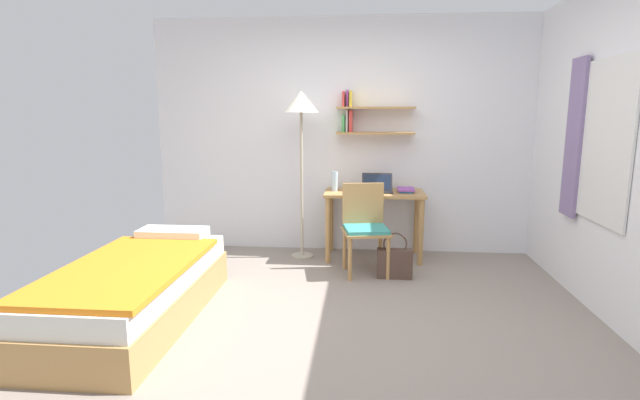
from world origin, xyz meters
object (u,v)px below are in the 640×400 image
(desk, at_px, (374,204))
(book_stack, at_px, (406,190))
(bed, at_px, (137,290))
(water_bottle, at_px, (335,181))
(desk_chair, at_px, (365,225))
(standing_lamp, at_px, (301,112))
(handbag, at_px, (395,262))
(laptop, at_px, (377,187))

(desk, xyz_separation_m, book_stack, (0.33, 0.01, 0.16))
(desk, bearing_deg, bed, -135.47)
(water_bottle, distance_m, book_stack, 0.77)
(desk_chair, distance_m, book_stack, 0.72)
(standing_lamp, distance_m, handbag, 1.81)
(standing_lamp, distance_m, book_stack, 1.38)
(water_bottle, bearing_deg, desk, -2.00)
(standing_lamp, bearing_deg, desk, 4.21)
(bed, xyz_separation_m, standing_lamp, (1.04, 1.73, 1.33))
(standing_lamp, height_order, handbag, standing_lamp)
(standing_lamp, xyz_separation_m, water_bottle, (0.35, 0.07, -0.73))
(desk_chair, bearing_deg, water_bottle, 123.05)
(laptop, relative_size, handbag, 0.73)
(laptop, bearing_deg, bed, -135.80)
(standing_lamp, bearing_deg, book_stack, 3.61)
(bed, height_order, handbag, bed)
(laptop, bearing_deg, water_bottle, 178.91)
(desk, bearing_deg, handbag, -73.65)
(standing_lamp, bearing_deg, water_bottle, 11.60)
(water_bottle, relative_size, handbag, 0.48)
(bed, bearing_deg, water_bottle, 52.35)
(laptop, height_order, book_stack, laptop)
(desk, relative_size, handbag, 2.36)
(desk, distance_m, laptop, 0.19)
(laptop, distance_m, water_bottle, 0.46)
(bed, xyz_separation_m, desk, (1.82, 1.79, 0.35))
(laptop, bearing_deg, desk_chair, -103.90)
(bed, bearing_deg, laptop, 44.20)
(desk, distance_m, standing_lamp, 1.25)
(book_stack, bearing_deg, standing_lamp, -176.39)
(desk_chair, relative_size, book_stack, 3.76)
(desk, relative_size, standing_lamp, 0.59)
(bed, bearing_deg, standing_lamp, 59.01)
(bed, bearing_deg, desk_chair, 36.95)
(standing_lamp, relative_size, book_stack, 7.66)
(bed, height_order, standing_lamp, standing_lamp)
(laptop, relative_size, book_stack, 1.41)
(desk, xyz_separation_m, handbag, (0.19, -0.65, -0.44))
(desk, bearing_deg, desk_chair, -101.04)
(desk, bearing_deg, standing_lamp, -175.79)
(desk_chair, bearing_deg, bed, -143.05)
(standing_lamp, height_order, laptop, standing_lamp)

